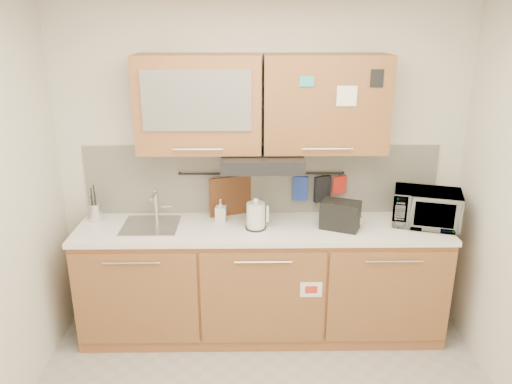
{
  "coord_description": "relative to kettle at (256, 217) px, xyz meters",
  "views": [
    {
      "loc": [
        -0.09,
        -2.32,
        2.4
      ],
      "look_at": [
        -0.05,
        1.05,
        1.24
      ],
      "focal_mm": 35.0,
      "sensor_mm": 36.0,
      "label": 1
    }
  ],
  "objects": [
    {
      "name": "wall_back",
      "position": [
        0.05,
        0.35,
        0.28
      ],
      "size": [
        3.2,
        0.0,
        3.2
      ],
      "primitive_type": "plane",
      "rotation": [
        1.57,
        0.0,
        0.0
      ],
      "color": "silver",
      "rests_on": "ground"
    },
    {
      "name": "base_cabinet",
      "position": [
        0.05,
        0.05,
        -0.61
      ],
      "size": [
        2.8,
        0.64,
        0.88
      ],
      "color": "#A3653A",
      "rests_on": "floor"
    },
    {
      "name": "countertop",
      "position": [
        0.05,
        0.04,
        -0.12
      ],
      "size": [
        2.82,
        0.62,
        0.04
      ],
      "primitive_type": "cube",
      "color": "white",
      "rests_on": "base_cabinet"
    },
    {
      "name": "backsplash",
      "position": [
        0.05,
        0.34,
        0.18
      ],
      "size": [
        2.8,
        0.02,
        0.56
      ],
      "primitive_type": "cube",
      "color": "silver",
      "rests_on": "countertop"
    },
    {
      "name": "upper_cabinets",
      "position": [
        0.04,
        0.18,
        0.81
      ],
      "size": [
        1.82,
        0.37,
        0.7
      ],
      "color": "#A3653A",
      "rests_on": "wall_back"
    },
    {
      "name": "range_hood",
      "position": [
        0.05,
        0.1,
        0.4
      ],
      "size": [
        0.6,
        0.46,
        0.1
      ],
      "primitive_type": "cube",
      "color": "black",
      "rests_on": "upper_cabinets"
    },
    {
      "name": "sink",
      "position": [
        -0.8,
        0.06,
        -0.09
      ],
      "size": [
        0.42,
        0.4,
        0.26
      ],
      "color": "silver",
      "rests_on": "countertop"
    },
    {
      "name": "utensil_rail",
      "position": [
        0.05,
        0.3,
        0.24
      ],
      "size": [
        1.3,
        0.02,
        0.02
      ],
      "primitive_type": "cylinder",
      "rotation": [
        0.0,
        1.57,
        0.0
      ],
      "color": "black",
      "rests_on": "backsplash"
    },
    {
      "name": "utensil_crock",
      "position": [
        -1.25,
        0.18,
        -0.02
      ],
      "size": [
        0.14,
        0.14,
        0.29
      ],
      "rotation": [
        0.0,
        0.0,
        0.3
      ],
      "color": "silver",
      "rests_on": "countertop"
    },
    {
      "name": "kettle",
      "position": [
        0.0,
        0.0,
        0.0
      ],
      "size": [
        0.18,
        0.17,
        0.24
      ],
      "rotation": [
        0.0,
        0.0,
        0.23
      ],
      "color": "silver",
      "rests_on": "countertop"
    },
    {
      "name": "toaster",
      "position": [
        0.63,
        -0.0,
        0.01
      ],
      "size": [
        0.33,
        0.27,
        0.21
      ],
      "rotation": [
        0.0,
        0.0,
        -0.41
      ],
      "color": "black",
      "rests_on": "countertop"
    },
    {
      "name": "microwave",
      "position": [
        1.3,
        0.06,
        0.04
      ],
      "size": [
        0.56,
        0.46,
        0.27
      ],
      "primitive_type": "imported",
      "rotation": [
        0.0,
        0.0,
        -0.3
      ],
      "color": "#999999",
      "rests_on": "countertop"
    },
    {
      "name": "soap_bottle",
      "position": [
        -0.27,
        0.14,
        -0.01
      ],
      "size": [
        0.09,
        0.09,
        0.18
      ],
      "primitive_type": "imported",
      "rotation": [
        0.0,
        0.0,
        -0.07
      ],
      "color": "#999999",
      "rests_on": "countertop"
    },
    {
      "name": "cutting_board",
      "position": [
        -0.19,
        0.29,
        0.0
      ],
      "size": [
        0.35,
        0.15,
        0.44
      ],
      "primitive_type": "cube",
      "rotation": [
        0.0,
        0.0,
        0.35
      ],
      "color": "brown",
      "rests_on": "utensil_rail"
    },
    {
      "name": "oven_mitt",
      "position": [
        0.36,
        0.29,
        0.12
      ],
      "size": [
        0.12,
        0.05,
        0.2
      ],
      "primitive_type": "cube",
      "rotation": [
        0.0,
        0.0,
        -0.21
      ],
      "color": "#213698",
      "rests_on": "utensil_rail"
    },
    {
      "name": "dark_pouch",
      "position": [
        0.53,
        0.29,
        0.12
      ],
      "size": [
        0.14,
        0.09,
        0.21
      ],
      "primitive_type": "cube",
      "rotation": [
        0.0,
        0.0,
        0.43
      ],
      "color": "black",
      "rests_on": "utensil_rail"
    },
    {
      "name": "pot_holder",
      "position": [
        0.67,
        0.29,
        0.15
      ],
      "size": [
        0.12,
        0.06,
        0.14
      ],
      "primitive_type": "cube",
      "rotation": [
        0.0,
        0.0,
        0.37
      ],
      "color": "#B21F17",
      "rests_on": "utensil_rail"
    }
  ]
}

